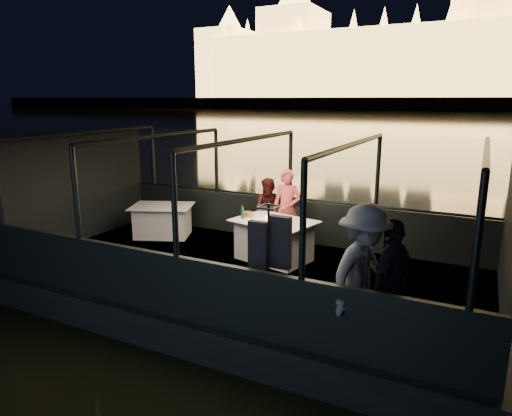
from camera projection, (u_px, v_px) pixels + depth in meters
The scene contains 30 objects.
river_water at pixel (464, 120), 77.80m from camera, with size 500.00×500.00×0.00m, color black.
boat_hull at pixel (246, 296), 8.21m from camera, with size 8.60×4.40×1.00m, color black.
boat_deck at pixel (246, 271), 8.10m from camera, with size 8.00×4.00×0.04m, color black.
gunwale_port at pixel (289, 220), 9.73m from camera, with size 8.00×0.08×0.90m, color black.
gunwale_starboard at pixel (178, 287), 6.25m from camera, with size 8.00×0.08×0.90m, color black.
cabin_glass_port at pixel (290, 166), 9.46m from camera, with size 8.00×0.02×1.40m, color #99B2B2, non-canonical shape.
cabin_glass_starboard at pixel (174, 205), 5.98m from camera, with size 8.00×0.02×1.40m, color #99B2B2, non-canonical shape.
cabin_roof_glass at pixel (245, 140), 7.56m from camera, with size 8.00×4.00×0.02m, color #99B2B2, non-canonical shape.
end_wall_fore at pixel (77, 188), 9.57m from camera, with size 0.02×4.00×2.30m, color black, non-canonical shape.
end_wall_aft at pixel (510, 238), 6.09m from camera, with size 0.02×4.00×2.30m, color black, non-canonical shape.
canopy_ribs at pixel (246, 207), 7.83m from camera, with size 8.00×4.00×2.30m, color black, non-canonical shape.
embankment at pixel (480, 105), 190.65m from camera, with size 400.00×140.00×6.00m, color #423D33.
parliament_building at pixel (487, 21), 153.69m from camera, with size 220.00×32.00×60.00m, color #F2D18C, non-canonical shape.
dining_table_central at pixel (274, 240), 8.54m from camera, with size 1.45×1.05×0.77m, color silver.
dining_table_aft at pixel (163, 219), 10.03m from camera, with size 1.31×0.95×0.69m, color white.
chair_port_left at pixel (263, 228), 9.12m from camera, with size 0.41×0.41×0.87m, color black.
chair_port_right at pixel (288, 229), 9.04m from camera, with size 0.40×0.40×0.86m, color black.
coat_stand at pixel (268, 261), 5.96m from camera, with size 0.46×0.37×1.67m, color black, non-canonical shape.
person_woman_coral at pixel (287, 212), 9.15m from camera, with size 0.58×0.39×1.62m, color #DC5350.
person_man_maroon at pixel (269, 208), 9.49m from camera, with size 0.66×0.51×1.37m, color #411312.
passenger_stripe at pixel (363, 278), 5.50m from camera, with size 1.15×0.65×1.78m, color white.
passenger_dark at pixel (392, 277), 5.53m from camera, with size 0.94×0.39×1.60m, color black.
wine_bottle at pixel (242, 211), 8.56m from camera, with size 0.06×0.06×0.27m, color #14381D.
bread_basket at pixel (247, 214), 8.77m from camera, with size 0.20×0.20×0.08m, color brown.
amber_candle at pixel (267, 218), 8.46m from camera, with size 0.06×0.06×0.08m, color #FBAC3E.
plate_near at pixel (276, 223), 8.28m from camera, with size 0.24×0.24×0.02m, color white.
plate_far at pixel (258, 214), 8.89m from camera, with size 0.23×0.23×0.01m, color white.
wine_glass_white at pixel (242, 214), 8.57m from camera, with size 0.06×0.06×0.17m, color silver, non-canonical shape.
wine_glass_red at pixel (283, 212), 8.69m from camera, with size 0.06×0.06×0.18m, color white, non-canonical shape.
wine_glass_empty at pixel (260, 216), 8.40m from camera, with size 0.06×0.06×0.18m, color white, non-canonical shape.
Camera 1 is at (3.57, -6.73, 3.46)m, focal length 32.00 mm.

